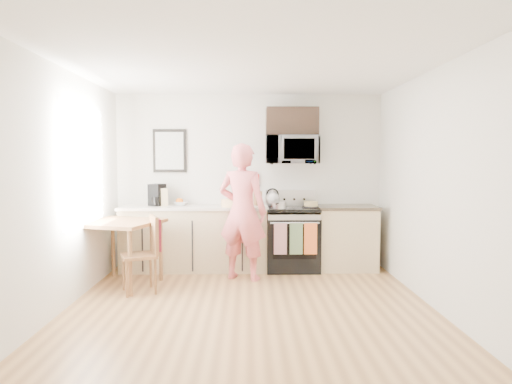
{
  "coord_description": "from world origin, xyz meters",
  "views": [
    {
      "loc": [
        -0.02,
        -4.64,
        1.61
      ],
      "look_at": [
        0.08,
        1.0,
        1.21
      ],
      "focal_mm": 32.0,
      "sensor_mm": 36.0,
      "label": 1
    }
  ],
  "objects_px": {
    "person": "(242,212)",
    "cake": "(311,205)",
    "dining_table": "(120,228)",
    "microwave": "(292,150)",
    "chair": "(150,243)",
    "range": "(292,240)"
  },
  "relations": [
    {
      "from": "person",
      "to": "cake",
      "type": "height_order",
      "value": "person"
    },
    {
      "from": "person",
      "to": "dining_table",
      "type": "height_order",
      "value": "person"
    },
    {
      "from": "microwave",
      "to": "chair",
      "type": "height_order",
      "value": "microwave"
    },
    {
      "from": "cake",
      "to": "person",
      "type": "bearing_deg",
      "value": -153.47
    },
    {
      "from": "dining_table",
      "to": "cake",
      "type": "xyz_separation_m",
      "value": [
        2.55,
        0.79,
        0.23
      ]
    },
    {
      "from": "chair",
      "to": "range",
      "type": "bearing_deg",
      "value": 8.49
    },
    {
      "from": "microwave",
      "to": "chair",
      "type": "bearing_deg",
      "value": -147.29
    },
    {
      "from": "microwave",
      "to": "cake",
      "type": "height_order",
      "value": "microwave"
    },
    {
      "from": "person",
      "to": "chair",
      "type": "relative_size",
      "value": 1.97
    },
    {
      "from": "person",
      "to": "cake",
      "type": "distance_m",
      "value": 1.11
    },
    {
      "from": "cake",
      "to": "chair",
      "type": "bearing_deg",
      "value": -153.56
    },
    {
      "from": "range",
      "to": "dining_table",
      "type": "bearing_deg",
      "value": -160.11
    },
    {
      "from": "cake",
      "to": "dining_table",
      "type": "bearing_deg",
      "value": -162.68
    },
    {
      "from": "chair",
      "to": "cake",
      "type": "relative_size",
      "value": 3.68
    },
    {
      "from": "dining_table",
      "to": "person",
      "type": "bearing_deg",
      "value": 10.88
    },
    {
      "from": "range",
      "to": "chair",
      "type": "relative_size",
      "value": 1.25
    },
    {
      "from": "cake",
      "to": "microwave",
      "type": "bearing_deg",
      "value": 153.23
    },
    {
      "from": "chair",
      "to": "cake",
      "type": "height_order",
      "value": "cake"
    },
    {
      "from": "range",
      "to": "cake",
      "type": "height_order",
      "value": "range"
    },
    {
      "from": "person",
      "to": "cake",
      "type": "relative_size",
      "value": 7.25
    },
    {
      "from": "range",
      "to": "microwave",
      "type": "height_order",
      "value": "microwave"
    },
    {
      "from": "person",
      "to": "dining_table",
      "type": "relative_size",
      "value": 1.88
    }
  ]
}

